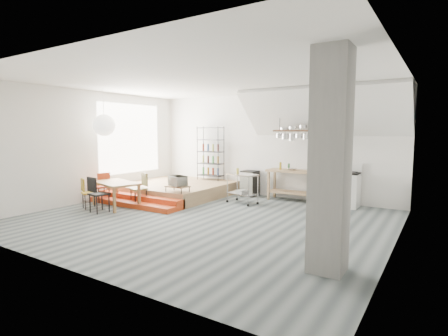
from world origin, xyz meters
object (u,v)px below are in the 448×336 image
Objects in this scene: rolling_cart at (242,184)px; mini_fridge at (250,183)px; stove at (347,189)px; dining_table at (116,185)px.

rolling_cart is 1.17× the size of mini_fridge.
mini_fridge is (-3.00, 0.04, -0.08)m from stove.
dining_table is at bearing -123.65° from mini_fridge.
stove is 3.00m from mini_fridge.
dining_table is at bearing -127.25° from rolling_cart.
stove is 1.47× the size of mini_fridge.
mini_fridge is at bearing 179.16° from stove.
dining_table is 2.00× the size of mini_fridge.
rolling_cart is 1.23m from mini_fridge.
stove reaches higher than mini_fridge.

